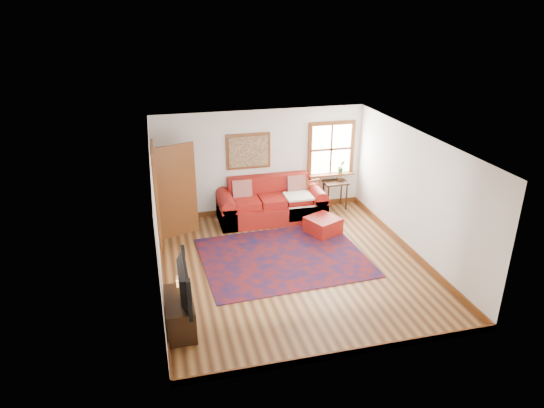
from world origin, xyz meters
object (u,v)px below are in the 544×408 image
object	(u,v)px
red_ottoman	(323,225)
ladder_back_chair	(316,195)
side_table	(335,186)
red_leather_sofa	(271,205)
media_cabinet	(180,313)

from	to	relation	value
red_ottoman	ladder_back_chair	world-z (taller)	ladder_back_chair
side_table	ladder_back_chair	distance (m)	0.65
red_leather_sofa	side_table	distance (m)	1.71
red_ottoman	side_table	bearing A→B (deg)	34.69
side_table	media_cabinet	world-z (taller)	side_table
side_table	media_cabinet	size ratio (longest dim) A/B	0.71
media_cabinet	red_leather_sofa	bearing A→B (deg)	57.26
red_ottoman	ladder_back_chair	bearing A→B (deg)	55.48
red_leather_sofa	red_ottoman	bearing A→B (deg)	-49.35
red_leather_sofa	media_cabinet	world-z (taller)	red_leather_sofa
red_leather_sofa	red_ottoman	size ratio (longest dim) A/B	3.89
side_table	ladder_back_chair	world-z (taller)	ladder_back_chair
red_ottoman	side_table	distance (m)	1.54
side_table	media_cabinet	bearing A→B (deg)	-135.93
red_ottoman	media_cabinet	distance (m)	4.26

